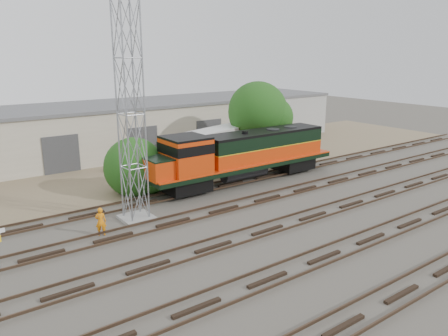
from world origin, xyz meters
TOP-DOWN VIEW (x-y plane):
  - ground at (0.00, 0.00)m, footprint 140.00×140.00m
  - dirt_strip at (0.00, 15.00)m, footprint 80.00×16.00m
  - tracks at (0.00, -3.00)m, footprint 80.00×20.40m
  - warehouse at (0.04, 22.98)m, footprint 58.40×10.40m
  - locomotive at (5.12, 6.00)m, footprint 17.63×3.09m
  - signal_tower at (-5.56, 3.56)m, footprint 2.01×2.01m
  - worker at (-8.36, 2.40)m, footprint 0.75×0.66m
  - semi_trailer at (6.95, 11.63)m, footprint 12.06×5.61m
  - dumpster_blue at (14.12, 16.57)m, footprint 1.75×1.66m
  - dumpster_red at (18.67, 18.47)m, footprint 1.85×1.78m
  - tree_mid at (-2.98, 8.59)m, footprint 4.84×4.61m
  - tree_east at (11.44, 10.91)m, footprint 6.12×5.83m

SIDE VIEW (x-z plane):
  - ground at x=0.00m, z-range 0.00..0.00m
  - dirt_strip at x=0.00m, z-range 0.00..0.02m
  - tracks at x=0.00m, z-range -0.06..0.22m
  - dumpster_red at x=18.67m, z-range 0.00..1.40m
  - dumpster_blue at x=14.12m, z-range 0.00..1.50m
  - worker at x=-8.36m, z-range 0.00..1.74m
  - tree_mid at x=-2.98m, z-range -0.39..4.22m
  - semi_trailer at x=6.95m, z-range 0.47..4.13m
  - locomotive at x=5.12m, z-range 0.31..4.54m
  - warehouse at x=0.04m, z-range 0.00..5.30m
  - tree_east at x=11.44m, z-range 0.87..8.74m
  - signal_tower at x=-5.56m, z-range -0.15..13.42m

